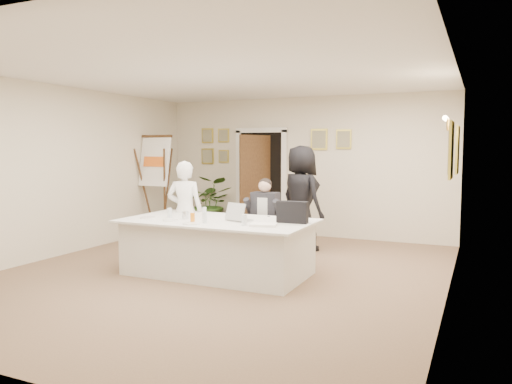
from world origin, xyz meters
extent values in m
plane|color=brown|center=(0.00, 0.00, 0.00)|extent=(7.00, 7.00, 0.00)
cube|color=white|center=(0.00, 0.00, 2.80)|extent=(6.00, 7.00, 0.02)
cube|color=beige|center=(0.00, 3.50, 1.40)|extent=(6.00, 0.10, 2.80)
cube|color=beige|center=(-3.00, 0.00, 1.40)|extent=(0.10, 7.00, 2.80)
cube|color=beige|center=(3.00, 0.00, 1.40)|extent=(0.10, 7.00, 2.80)
cube|color=black|center=(-0.90, 3.47, 1.05)|extent=(0.92, 0.06, 2.10)
cube|color=white|center=(-1.42, 3.44, 1.05)|extent=(0.10, 0.06, 2.20)
cube|color=white|center=(-0.38, 3.44, 1.05)|extent=(0.10, 0.06, 2.20)
cube|color=#311D0F|center=(-0.85, 3.05, 1.03)|extent=(0.33, 0.81, 2.02)
cube|color=silver|center=(-0.02, -0.03, 0.38)|extent=(2.48, 1.24, 0.75)
cube|color=silver|center=(-0.02, -0.03, 0.76)|extent=(2.66, 1.42, 0.03)
cube|color=white|center=(-2.62, 2.11, 1.51)|extent=(0.70, 0.23, 0.97)
imported|color=white|center=(-0.90, 0.50, 0.79)|extent=(0.66, 0.52, 1.58)
imported|color=black|center=(0.50, 2.00, 0.91)|extent=(1.06, 0.95, 1.82)
imported|color=#32591D|center=(-2.00, 3.20, 0.59)|extent=(1.26, 1.15, 1.19)
cube|color=black|center=(1.04, 0.12, 0.92)|extent=(0.43, 0.14, 0.29)
cube|color=white|center=(0.79, -0.29, 0.79)|extent=(0.38, 0.31, 0.03)
cylinder|color=white|center=(-1.01, -0.30, 0.78)|extent=(0.25, 0.25, 0.01)
cylinder|color=white|center=(-0.58, -0.38, 0.78)|extent=(0.28, 0.28, 0.01)
cylinder|color=white|center=(-0.15, -0.53, 0.78)|extent=(0.29, 0.29, 0.01)
cylinder|color=silver|center=(-0.76, -0.13, 0.84)|extent=(0.07, 0.07, 0.14)
cylinder|color=silver|center=(-0.03, -0.38, 0.84)|extent=(0.08, 0.08, 0.14)
cylinder|color=silver|center=(0.54, -0.34, 0.84)|extent=(0.07, 0.07, 0.14)
cylinder|color=silver|center=(-0.36, 0.18, 0.84)|extent=(0.07, 0.07, 0.14)
cylinder|color=orange|center=(-0.20, -0.41, 0.84)|extent=(0.06, 0.06, 0.13)
cylinder|color=silver|center=(-0.48, -0.16, 0.83)|extent=(0.09, 0.09, 0.11)
camera|label=1|loc=(3.33, -6.11, 1.77)|focal=35.00mm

